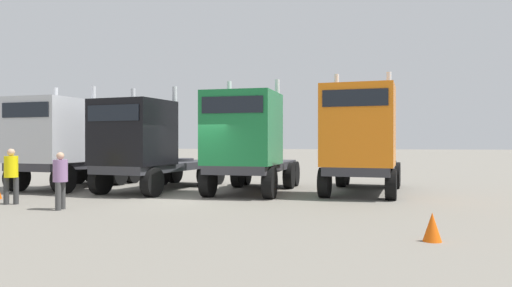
{
  "coord_description": "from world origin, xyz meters",
  "views": [
    {
      "loc": [
        4.74,
        -14.86,
        1.95
      ],
      "look_at": [
        1.64,
        3.68,
        1.85
      ],
      "focal_mm": 33.05,
      "sensor_mm": 36.0,
      "label": 1
    }
  ],
  "objects_px": {
    "semi_truck_black": "(145,146)",
    "semi_truck_green": "(247,141)",
    "visitor_in_hivis": "(11,172)",
    "traffic_cone_mid": "(432,227)",
    "semi_truck_orange": "(361,140)",
    "visitor_with_camera": "(60,177)",
    "semi_truck_silver": "(60,142)"
  },
  "relations": [
    {
      "from": "semi_truck_black",
      "to": "traffic_cone_mid",
      "type": "relative_size",
      "value": 11.94
    },
    {
      "from": "semi_truck_green",
      "to": "visitor_with_camera",
      "type": "bearing_deg",
      "value": -38.88
    },
    {
      "from": "semi_truck_orange",
      "to": "traffic_cone_mid",
      "type": "relative_size",
      "value": 11.74
    },
    {
      "from": "semi_truck_black",
      "to": "semi_truck_green",
      "type": "height_order",
      "value": "semi_truck_green"
    },
    {
      "from": "semi_truck_black",
      "to": "semi_truck_orange",
      "type": "xyz_separation_m",
      "value": [
        8.01,
        0.36,
        0.2
      ]
    },
    {
      "from": "semi_truck_silver",
      "to": "semi_truck_green",
      "type": "bearing_deg",
      "value": 95.63
    },
    {
      "from": "semi_truck_silver",
      "to": "visitor_in_hivis",
      "type": "distance_m",
      "value": 4.52
    },
    {
      "from": "visitor_in_hivis",
      "to": "traffic_cone_mid",
      "type": "xyz_separation_m",
      "value": [
        11.67,
        -3.47,
        -0.71
      ]
    },
    {
      "from": "semi_truck_silver",
      "to": "semi_truck_green",
      "type": "distance_m",
      "value": 7.71
    },
    {
      "from": "semi_truck_orange",
      "to": "visitor_with_camera",
      "type": "distance_m",
      "value": 10.02
    },
    {
      "from": "visitor_in_hivis",
      "to": "visitor_with_camera",
      "type": "xyz_separation_m",
      "value": [
        2.14,
        -0.78,
        -0.05
      ]
    },
    {
      "from": "visitor_in_hivis",
      "to": "visitor_with_camera",
      "type": "height_order",
      "value": "visitor_in_hivis"
    },
    {
      "from": "semi_truck_green",
      "to": "visitor_with_camera",
      "type": "xyz_separation_m",
      "value": [
        -4.51,
        -4.67,
        -0.99
      ]
    },
    {
      "from": "semi_truck_green",
      "to": "visitor_in_hivis",
      "type": "distance_m",
      "value": 7.76
    },
    {
      "from": "semi_truck_silver",
      "to": "visitor_with_camera",
      "type": "xyz_separation_m",
      "value": [
        3.19,
        -5.09,
        -0.97
      ]
    },
    {
      "from": "semi_truck_orange",
      "to": "semi_truck_silver",
      "type": "bearing_deg",
      "value": -81.17
    },
    {
      "from": "visitor_in_hivis",
      "to": "traffic_cone_mid",
      "type": "relative_size",
      "value": 3.04
    },
    {
      "from": "semi_truck_black",
      "to": "traffic_cone_mid",
      "type": "height_order",
      "value": "semi_truck_black"
    },
    {
      "from": "semi_truck_orange",
      "to": "visitor_with_camera",
      "type": "height_order",
      "value": "semi_truck_orange"
    },
    {
      "from": "semi_truck_orange",
      "to": "traffic_cone_mid",
      "type": "bearing_deg",
      "value": 15.89
    },
    {
      "from": "semi_truck_black",
      "to": "semi_truck_green",
      "type": "xyz_separation_m",
      "value": [
        3.94,
        -0.03,
        0.15
      ]
    },
    {
      "from": "semi_truck_orange",
      "to": "visitor_in_hivis",
      "type": "distance_m",
      "value": 11.59
    },
    {
      "from": "semi_truck_orange",
      "to": "semi_truck_black",
      "type": "bearing_deg",
      "value": -78.51
    },
    {
      "from": "visitor_with_camera",
      "to": "visitor_in_hivis",
      "type": "bearing_deg",
      "value": 152.17
    },
    {
      "from": "semi_truck_black",
      "to": "semi_truck_green",
      "type": "distance_m",
      "value": 3.94
    },
    {
      "from": "semi_truck_black",
      "to": "visitor_with_camera",
      "type": "bearing_deg",
      "value": 4.61
    },
    {
      "from": "semi_truck_silver",
      "to": "semi_truck_green",
      "type": "relative_size",
      "value": 0.99
    },
    {
      "from": "semi_truck_orange",
      "to": "visitor_in_hivis",
      "type": "bearing_deg",
      "value": -59.31
    },
    {
      "from": "semi_truck_orange",
      "to": "traffic_cone_mid",
      "type": "height_order",
      "value": "semi_truck_orange"
    },
    {
      "from": "semi_truck_black",
      "to": "semi_truck_silver",
      "type": "bearing_deg",
      "value": -84.2
    },
    {
      "from": "semi_truck_orange",
      "to": "visitor_in_hivis",
      "type": "height_order",
      "value": "semi_truck_orange"
    },
    {
      "from": "semi_truck_black",
      "to": "visitor_with_camera",
      "type": "distance_m",
      "value": 4.81
    }
  ]
}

